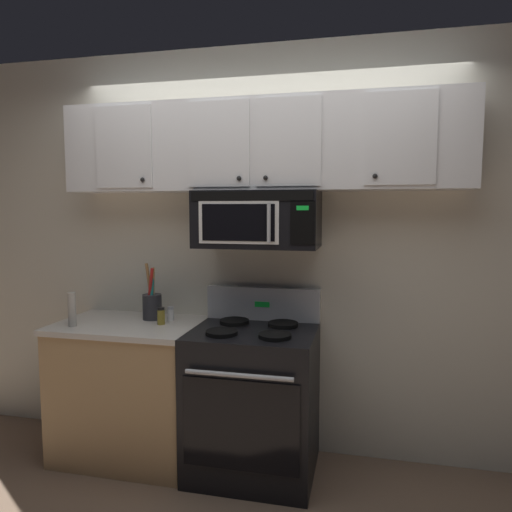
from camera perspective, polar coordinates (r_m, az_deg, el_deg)
name	(u,v)px	position (r m, az deg, el deg)	size (l,w,h in m)	color
ground_plane	(236,511)	(2.92, -2.45, -28.42)	(8.00, 8.00, 0.00)	#7A604C
back_wall	(266,252)	(3.20, 1.21, 0.52)	(5.20, 0.10, 2.70)	silver
stove_range	(254,398)	(3.06, -0.29, -16.78)	(0.76, 0.69, 1.12)	black
over_range_microwave	(258,219)	(2.94, 0.22, 4.46)	(0.76, 0.43, 0.35)	black
upper_cabinets	(259,146)	(3.00, 0.36, 13.10)	(2.50, 0.36, 0.55)	silver
counter_segment	(131,389)	(3.35, -14.90, -15.23)	(0.93, 0.65, 0.90)	tan
utensil_crock_charcoal	(152,304)	(3.25, -12.46, -5.74)	(0.13, 0.13, 0.38)	#2D2D33
salt_shaker	(171,314)	(3.21, -10.28, -6.87)	(0.04, 0.04, 0.09)	white
pepper_mill	(72,309)	(3.21, -21.36, -6.03)	(0.05, 0.05, 0.22)	#B7B2A8
spice_jar	(161,316)	(3.11, -11.41, -7.12)	(0.05, 0.05, 0.11)	olive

